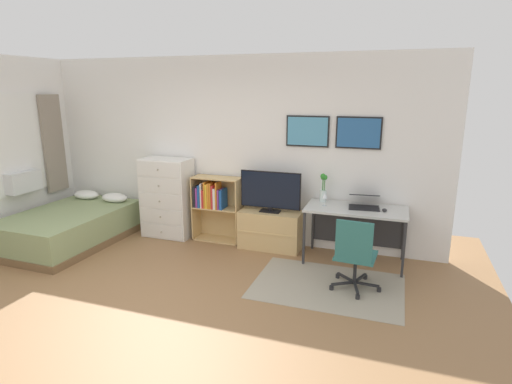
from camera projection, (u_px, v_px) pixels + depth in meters
name	position (u px, v px, depth m)	size (l,w,h in m)	color
ground_plane	(144.00, 314.00, 4.22)	(7.20, 7.20, 0.00)	#936B44
wall_back_with_posters	(234.00, 150.00, 6.12)	(6.12, 0.09, 2.70)	white
area_rug	(328.00, 286.00, 4.82)	(1.70, 1.20, 0.01)	#9E937F
bed	(70.00, 226.00, 6.16)	(1.31, 1.95, 0.61)	brown
dresser	(167.00, 198.00, 6.37)	(0.75, 0.46, 1.21)	white
bookshelf	(214.00, 202.00, 6.19)	(0.73, 0.30, 0.97)	tan
tv_stand	(270.00, 230.00, 5.93)	(0.88, 0.41, 0.55)	tan
television	(270.00, 192.00, 5.77)	(0.87, 0.16, 0.58)	black
desk	(356.00, 216.00, 5.44)	(1.28, 0.63, 0.74)	silver
office_chair	(355.00, 253.00, 4.61)	(0.57, 0.58, 0.86)	#232326
laptop	(364.00, 202.00, 5.39)	(0.43, 0.45, 0.17)	black
computer_mouse	(385.00, 210.00, 5.19)	(0.06, 0.10, 0.03)	#262628
bamboo_vase	(323.00, 188.00, 5.60)	(0.09, 0.10, 0.39)	silver
wine_glass	(325.00, 196.00, 5.41)	(0.07, 0.07, 0.18)	silver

